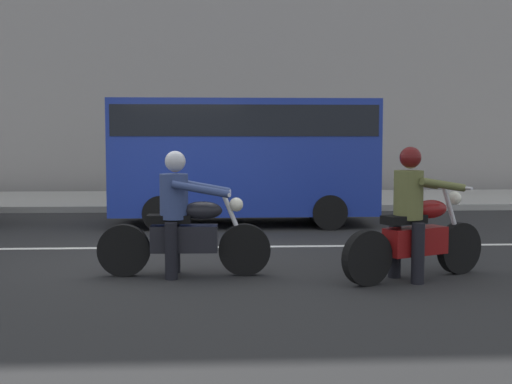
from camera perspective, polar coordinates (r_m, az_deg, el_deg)
The scene contains 8 objects.
ground_plane at distance 9.39m, azimuth -7.84°, elevation -5.62°, with size 80.00×80.00×0.00m, color black.
sidewalk_slab at distance 17.30m, azimuth -5.67°, elevation -0.69°, with size 40.00×4.40×0.14m, color #99968E.
lane_marking_stripe at distance 10.25m, azimuth -5.54°, elevation -4.71°, with size 18.00×0.14×0.01m, color silver.
motorcycle_with_rider_denim_blue at distance 8.08m, azimuth -6.24°, elevation -2.79°, with size 2.09×0.70×1.51m.
motorcycle_with_rider_olive at distance 8.04m, azimuth 13.40°, elevation -2.78°, with size 1.90×1.05×1.56m.
parked_van_cobalt_blue at distance 12.85m, azimuth -1.06°, elevation 3.35°, with size 4.94×1.96×2.38m.
street_sign_post at distance 17.32m, azimuth -3.15°, elevation 4.04°, with size 0.44×0.08×2.21m.
pedestrian_bystander at distance 16.80m, azimuth -7.95°, elevation 2.66°, with size 0.34×0.34×1.65m.
Camera 1 is at (0.78, -9.21, 1.66)m, focal length 46.83 mm.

